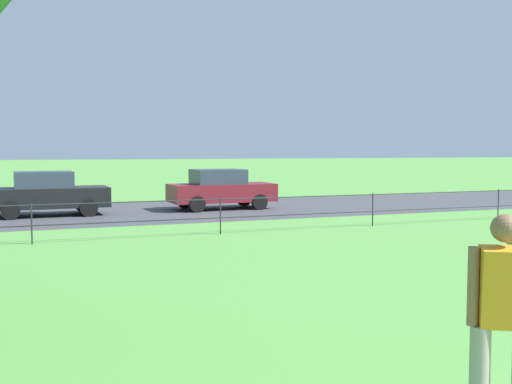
{
  "coord_description": "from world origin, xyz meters",
  "views": [
    {
      "loc": [
        -4.89,
        -0.62,
        2.27
      ],
      "look_at": [
        -1.24,
        8.79,
        1.56
      ],
      "focal_mm": 41.91,
      "sensor_mm": 36.0,
      "label": 1
    }
  ],
  "objects": [
    {
      "name": "car_maroon_far_left",
      "position": [
        2.12,
        21.21,
        0.78
      ],
      "size": [
        4.05,
        1.9,
        1.54
      ],
      "color": "maroon",
      "rests_on": "ground"
    },
    {
      "name": "street_strip",
      "position": [
        0.0,
        21.23,
        0.0
      ],
      "size": [
        80.0,
        7.93,
        0.01
      ],
      "primitive_type": "cube",
      "color": "#424247",
      "rests_on": "ground"
    },
    {
      "name": "person_thrower",
      "position": [
        -1.45,
        2.94,
        0.96
      ],
      "size": [
        0.76,
        0.68,
        1.78
      ],
      "color": "gray",
      "rests_on": "ground"
    },
    {
      "name": "car_black_center",
      "position": [
        -4.19,
        21.14,
        0.78
      ],
      "size": [
        4.05,
        1.91,
        1.54
      ],
      "color": "black",
      "rests_on": "ground"
    },
    {
      "name": "park_fence",
      "position": [
        0.0,
        14.65,
        0.67
      ],
      "size": [
        28.66,
        0.04,
        1.0
      ],
      "color": "#232328",
      "rests_on": "ground"
    }
  ]
}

